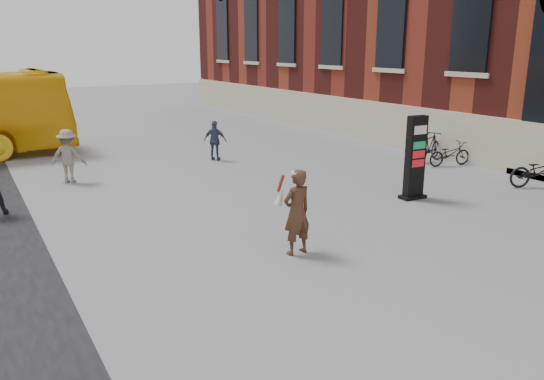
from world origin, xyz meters
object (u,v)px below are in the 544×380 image
woman (296,211)px  bike_4 (540,171)px  info_pylon (415,158)px  pedestrian_c (215,141)px  bike_6 (450,154)px  bike_7 (430,147)px  pedestrian_b (68,156)px

woman → bike_4: (9.22, 0.73, -0.41)m
info_pylon → woman: 5.35m
info_pylon → pedestrian_c: bearing=112.3°
pedestrian_c → bike_6: 8.49m
pedestrian_c → bike_7: size_ratio=0.83×
woman → bike_6: size_ratio=1.08×
woman → pedestrian_c: woman is taller
pedestrian_c → bike_7: pedestrian_c is taller
bike_7 → woman: bearing=99.3°
bike_7 → bike_4: bearing=160.2°
woman → pedestrian_c: 9.62m
bike_4 → bike_7: bike_7 is taller
pedestrian_b → bike_4: pedestrian_b is taller
woman → bike_6: 10.14m
woman → bike_6: woman is taller
info_pylon → woman: bearing=-157.3°
woman → bike_7: (9.22, 5.14, -0.37)m
info_pylon → bike_4: (4.18, -1.04, -0.66)m
bike_4 → bike_6: bike_4 is taller
woman → pedestrian_b: (-2.86, 8.57, -0.08)m
bike_6 → pedestrian_c: bearing=65.0°
pedestrian_b → bike_4: (12.08, -7.84, -0.33)m
info_pylon → bike_7: (4.18, 3.37, -0.62)m
bike_4 → bike_7: bearing=24.0°
pedestrian_c → bike_4: pedestrian_c is taller
info_pylon → bike_4: 4.35m
info_pylon → bike_7: bearing=42.2°
bike_4 → bike_6: 3.44m
pedestrian_b → pedestrian_c: bearing=-141.6°
bike_6 → bike_7: bike_7 is taller
pedestrian_c → bike_4: (6.76, -8.56, -0.24)m
info_pylon → pedestrian_b: 10.44m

